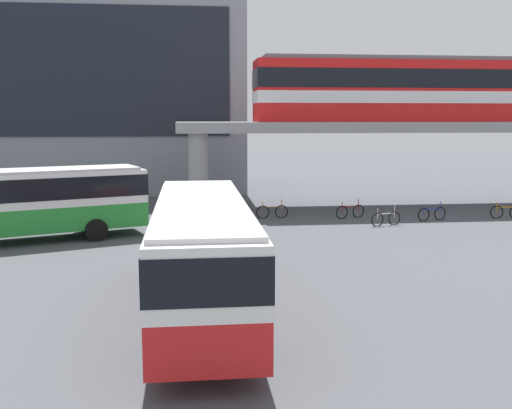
% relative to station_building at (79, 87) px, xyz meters
% --- Properties ---
extents(ground_plane, '(120.00, 120.00, 0.00)m').
position_rel_station_building_xyz_m(ground_plane, '(8.88, -19.16, -7.75)').
color(ground_plane, '#47494F').
extents(station_building, '(24.52, 10.87, 15.50)m').
position_rel_station_building_xyz_m(station_building, '(0.00, 0.00, 0.00)').
color(station_building, gray).
rests_on(station_building, ground_plane).
extents(elevated_platform, '(31.16, 5.77, 5.21)m').
position_rel_station_building_xyz_m(elevated_platform, '(23.05, -11.67, -3.29)').
color(elevated_platform, gray).
rests_on(elevated_platform, ground_plane).
extents(train, '(22.93, 2.96, 3.84)m').
position_rel_station_building_xyz_m(train, '(23.55, -11.67, -0.58)').
color(train, red).
rests_on(train, elevated_platform).
extents(bus_main, '(2.78, 11.04, 3.22)m').
position_rel_station_building_xyz_m(bus_main, '(8.48, -30.85, -5.76)').
color(bus_main, red).
rests_on(bus_main, ground_plane).
extents(bus_secondary, '(11.22, 6.29, 3.22)m').
position_rel_station_building_xyz_m(bus_secondary, '(0.68, -20.29, -5.76)').
color(bus_secondary, '#268C33').
rests_on(bus_secondary, ground_plane).
extents(bicycle_brown, '(1.79, 0.17, 1.04)m').
position_rel_station_building_xyz_m(bicycle_brown, '(12.66, -15.20, -7.39)').
color(bicycle_brown, black).
rests_on(bicycle_brown, ground_plane).
extents(bicycle_silver, '(1.72, 0.61, 1.04)m').
position_rel_station_building_xyz_m(bicycle_silver, '(18.12, -18.09, -7.39)').
color(bicycle_silver, black).
rests_on(bicycle_silver, ground_plane).
extents(bicycle_red, '(1.73, 0.58, 1.04)m').
position_rel_station_building_xyz_m(bicycle_red, '(16.92, -15.62, -7.39)').
color(bicycle_red, black).
rests_on(bicycle_red, ground_plane).
extents(bicycle_blue, '(1.75, 0.51, 1.04)m').
position_rel_station_building_xyz_m(bicycle_blue, '(21.07, -16.88, -7.39)').
color(bicycle_blue, black).
rests_on(bicycle_blue, ground_plane).
extents(bicycle_orange, '(1.78, 0.29, 1.04)m').
position_rel_station_building_xyz_m(bicycle_orange, '(25.39, -16.68, -7.39)').
color(bicycle_orange, black).
rests_on(bicycle_orange, ground_plane).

